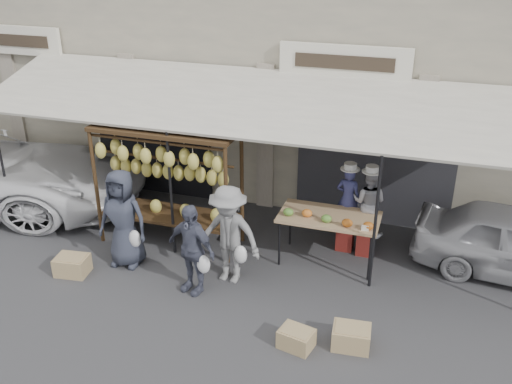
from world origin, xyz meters
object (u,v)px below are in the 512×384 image
vendor_left (348,199)px  customer_mid (191,249)px  vendor_right (369,202)px  crate_near_a (296,339)px  customer_right (229,235)px  produce_table (329,219)px  customer_left (123,218)px  crate_far (72,265)px  crate_near_b (351,337)px  banana_rack (166,164)px

vendor_left → customer_mid: vendor_left is taller
vendor_left → vendor_right: bearing=176.7°
customer_mid → crate_near_a: customer_mid is taller
customer_mid → crate_near_a: size_ratio=3.31×
customer_right → crate_near_a: 2.09m
vendor_right → customer_right: bearing=46.0°
produce_table → vendor_left: bearing=69.0°
produce_table → customer_left: 3.49m
customer_left → crate_far: customer_left is taller
vendor_left → crate_far: vendor_left is taller
produce_table → customer_right: size_ratio=1.00×
vendor_left → crate_near_a: bearing=93.2°
crate_near_b → customer_mid: bearing=167.3°
vendor_left → vendor_right: size_ratio=0.98×
banana_rack → customer_left: 1.20m
banana_rack → crate_near_b: size_ratio=4.98×
vendor_right → crate_near_b: (0.17, -2.59, -0.87)m
banana_rack → produce_table: banana_rack is taller
vendor_right → crate_near_a: size_ratio=2.63×
vendor_left → crate_near_b: size_ratio=2.28×
vendor_left → customer_mid: bearing=50.9°
vendor_left → customer_mid: (-2.12, -2.05, -0.25)m
vendor_left → customer_right: bearing=50.8°
banana_rack → vendor_right: banana_rack is taller
vendor_left → vendor_right: 0.38m
banana_rack → crate_far: 2.33m
customer_right → vendor_right: bearing=42.2°
vendor_right → crate_far: bearing=34.2°
crate_far → customer_right: bearing=14.0°
vendor_right → customer_left: customer_left is taller
customer_left → customer_mid: bearing=-18.0°
customer_mid → vendor_right: bearing=55.7°
vendor_right → customer_left: bearing=31.1°
banana_rack → customer_right: banana_rack is taller
crate_near_a → crate_far: crate_far is taller
vendor_left → customer_right: customer_right is taller
customer_right → customer_mid: bearing=-130.2°
crate_far → crate_near_b: bearing=-4.9°
produce_table → crate_far: (-4.03, -1.67, -0.71)m
customer_left → crate_far: bearing=-143.2°
vendor_right → crate_near_a: bearing=87.8°
customer_mid → customer_right: 0.65m
crate_near_b → crate_far: (-4.80, 0.41, 0.00)m
customer_left → customer_right: size_ratio=1.03×
banana_rack → crate_near_a: banana_rack is taller
customer_left → crate_near_b: bearing=-16.2°
banana_rack → customer_mid: 1.82m
crate_near_a → customer_left: bearing=159.8°
vendor_left → customer_mid: 2.96m
customer_mid → crate_near_b: (2.66, -0.60, -0.61)m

